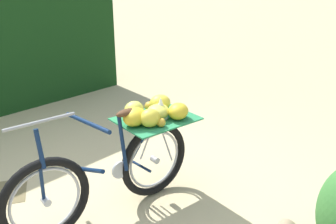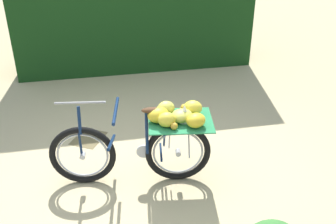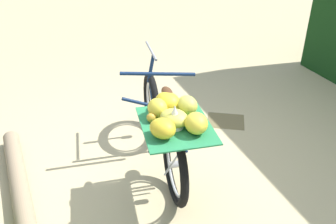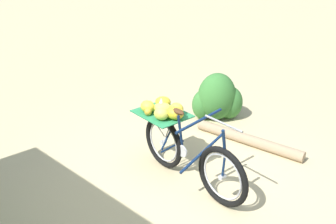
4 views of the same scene
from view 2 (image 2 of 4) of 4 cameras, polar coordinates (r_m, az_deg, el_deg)
ground_plane at (r=4.92m, az=-3.73°, el=-7.95°), size 60.00×60.00×0.00m
bicycle at (r=4.44m, az=-3.02°, el=-3.97°), size 0.99×1.76×1.03m
leaf_litter_patch at (r=5.56m, az=-11.04°, el=-3.61°), size 0.44×0.36×0.01m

